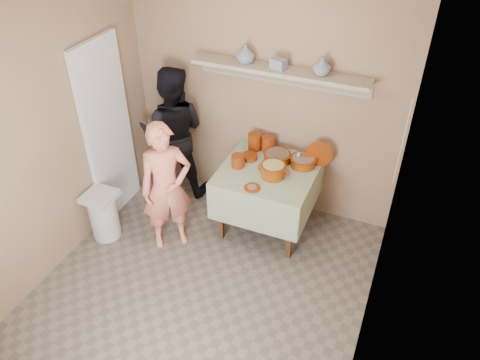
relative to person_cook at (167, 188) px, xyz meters
The scene contains 22 objects.
ground 1.13m from the person_cook, 47.12° to the right, with size 3.50×3.50×0.00m, color #665A50.
tile_panel 0.95m from the person_cook, 160.60° to the left, with size 0.06×0.70×2.00m, color silver.
plate_stack_a 1.11m from the person_cook, 58.69° to the left, with size 0.14×0.14×0.19m, color #6B2104.
plate_stack_b 1.21m from the person_cook, 53.30° to the left, with size 0.14×0.14×0.17m, color #6B2104.
bowl_stack 0.78m from the person_cook, 46.01° to the left, with size 0.14×0.14×0.14m, color #6B2104.
empty_bowl 0.95m from the person_cook, 51.27° to the left, with size 0.17×0.17×0.05m, color #6B2104.
propped_lid 1.60m from the person_cook, 35.39° to the left, with size 0.29×0.29×0.02m, color #6B2104.
vase_right 1.91m from the person_cook, 38.96° to the left, with size 0.17×0.17×0.18m, color navy.
vase_left 1.54m from the person_cook, 65.74° to the left, with size 0.18×0.18×0.19m, color navy.
ceramic_box 1.63m from the person_cook, 50.29° to the left, with size 0.15×0.10×0.10m, color navy.
person_cook is the anchor object (origin of this frame).
person_helper 0.94m from the person_cook, 114.97° to the left, with size 0.78×0.60×1.60m, color black.
room_shell 1.26m from the person_cook, 47.12° to the right, with size 3.04×3.54×2.62m.
serving_table 1.06m from the person_cook, 36.59° to the left, with size 0.97×0.97×0.76m.
cazuela_meat_a 1.20m from the person_cook, 42.73° to the left, with size 0.30×0.30×0.10m.
cazuela_meat_b 1.43m from the person_cook, 35.79° to the left, with size 0.28×0.28×0.10m.
ladle 1.40m from the person_cook, 37.37° to the left, with size 0.08×0.26×0.19m.
cazuela_rice 1.08m from the person_cook, 29.58° to the left, with size 0.33×0.25×0.14m.
front_plate 0.86m from the person_cook, 17.48° to the left, with size 0.16×0.16×0.03m.
wall_shelf 1.60m from the person_cook, 51.40° to the left, with size 1.80×0.25×0.21m.
trash_bin 0.84m from the person_cook, 164.75° to the right, with size 0.32×0.32×0.56m.
electrical_cord 2.30m from the person_cook, 21.89° to the left, with size 0.01×0.05×0.90m.
Camera 1 is at (1.51, -2.51, 3.50)m, focal length 35.00 mm.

